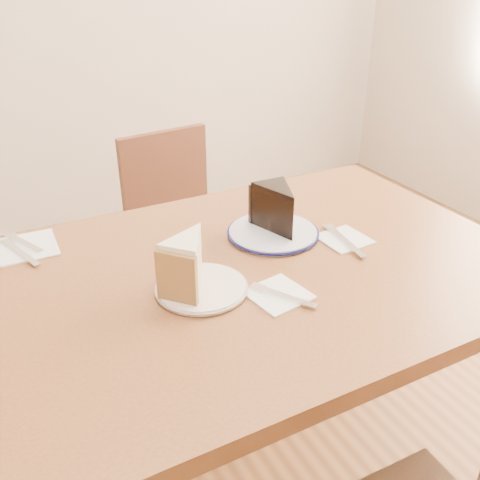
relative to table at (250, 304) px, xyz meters
name	(u,v)px	position (x,y,z in m)	size (l,w,h in m)	color
table	(250,304)	(0.00, 0.00, 0.00)	(1.20, 0.80, 0.75)	#522C16
chair_far	(184,235)	(0.14, 0.75, -0.21)	(0.44, 0.44, 0.80)	#371A10
plate_cream	(202,288)	(-0.13, -0.04, 0.10)	(0.18, 0.18, 0.01)	white
plate_navy	(273,233)	(0.12, 0.10, 0.10)	(0.21, 0.21, 0.01)	silver
carrot_cake	(190,263)	(-0.15, -0.02, 0.16)	(0.08, 0.11, 0.10)	beige
chocolate_cake	(280,212)	(0.13, 0.10, 0.16)	(0.09, 0.12, 0.10)	black
napkin_cream	(278,294)	(-0.01, -0.12, 0.10)	(0.11, 0.11, 0.00)	white
napkin_navy	(344,239)	(0.25, 0.00, 0.10)	(0.11, 0.11, 0.00)	white
napkin_spare	(25,247)	(-0.42, 0.31, 0.10)	(0.14, 0.14, 0.00)	white
fork_cream	(284,296)	(0.00, -0.14, 0.10)	(0.01, 0.14, 0.00)	white
knife_navy	(345,240)	(0.25, -0.01, 0.10)	(0.02, 0.17, 0.00)	silver
fork_spare	(24,242)	(-0.42, 0.33, 0.10)	(0.01, 0.14, 0.00)	silver
knife_spare	(21,253)	(-0.43, 0.28, 0.10)	(0.01, 0.16, 0.00)	silver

